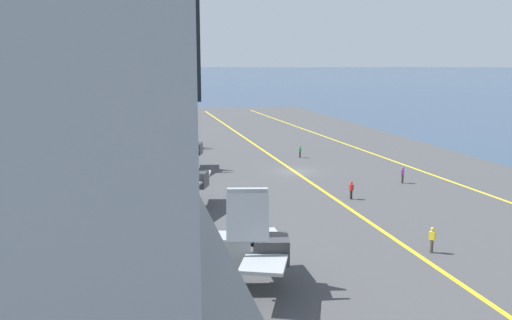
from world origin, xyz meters
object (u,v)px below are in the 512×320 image
Objects in this scene: crew_yellow_vest at (432,239)px; parked_jet_nearest at (149,251)px; parked_jet_third at (139,148)px; crew_purple_vest at (403,174)px; parked_jet_fourth at (136,131)px; parked_jet_second at (127,177)px; crew_green_vest at (300,151)px; crew_red_vest at (351,189)px.

parked_jet_nearest is at bearing 94.97° from crew_yellow_vest.
crew_purple_vest is at bearing -117.44° from parked_jet_third.
crew_yellow_vest is at bearing 157.23° from crew_purple_vest.
parked_jet_fourth reaches higher than crew_purple_vest.
parked_jet_fourth is at bearing -2.02° from parked_jet_second.
parked_jet_second reaches higher than crew_purple_vest.
parked_jet_second is 29.97m from crew_green_vest.
crew_purple_vest is (-14.11, -27.18, -1.57)m from parked_jet_third.
crew_green_vest is (3.05, -21.14, -1.62)m from parked_jet_third.
parked_jet_fourth is at bearing 20.60° from crew_yellow_vest.
parked_jet_second is 16.73m from parked_jet_third.
crew_green_vest is (17.16, 6.04, -0.05)m from crew_purple_vest.
parked_jet_nearest is 1.03× the size of parked_jet_fourth.
crew_red_vest is at bearing -96.98° from parked_jet_second.
parked_jet_third is at bearing 62.56° from crew_purple_vest.
crew_yellow_vest is 14.77m from crew_red_vest.
parked_jet_second is 8.78× the size of crew_purple_vest.
crew_red_vest is at bearing -49.62° from parked_jet_nearest.
parked_jet_third is at bearing 44.99° from crew_red_vest.
parked_jet_third is at bearing 98.20° from crew_green_vest.
crew_green_vest is at bearing -48.78° from parked_jet_second.
parked_jet_third is 38.87m from crew_yellow_vest.
parked_jet_third reaches higher than crew_green_vest.
parked_jet_fourth is 9.16× the size of crew_purple_vest.
parked_jet_fourth reaches higher than crew_green_vest.
parked_jet_third reaches higher than parked_jet_nearest.
crew_yellow_vest is at bearing -85.03° from parked_jet_nearest.
crew_yellow_vest is at bearing -150.97° from parked_jet_third.
crew_green_vest is at bearing -5.02° from crew_red_vest.
crew_yellow_vest is at bearing 176.46° from crew_green_vest.
crew_green_vest is (19.72, -22.51, -1.66)m from parked_jet_second.
parked_jet_third is at bearing -4.69° from parked_jet_second.
parked_jet_second reaches higher than crew_red_vest.
parked_jet_second is 28.71m from crew_purple_vest.
parked_jet_second is at bearing 49.47° from crew_yellow_vest.
parked_jet_third is at bearing -179.34° from parked_jet_fourth.
crew_red_vest is (-35.89, -19.38, -1.54)m from parked_jet_fourth.
parked_jet_fourth reaches higher than crew_red_vest.
parked_jet_nearest reaches higher than crew_red_vest.
parked_jet_third is at bearing -0.19° from parked_jet_nearest.
parked_jet_fourth is (16.70, 0.19, -0.07)m from parked_jet_third.
parked_jet_fourth is (52.30, 0.07, 0.21)m from parked_jet_nearest.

